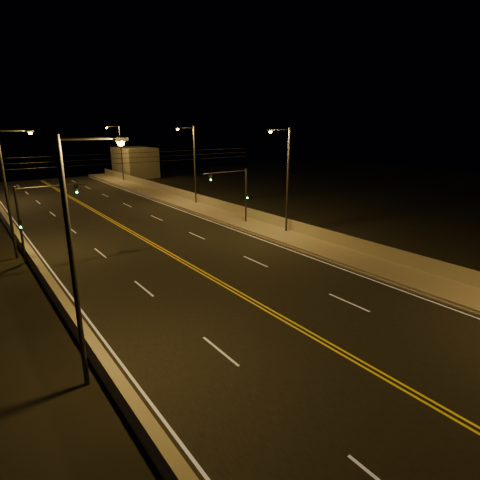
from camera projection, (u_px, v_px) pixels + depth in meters
road at (201, 272)px, 28.50m from camera, size 18.00×120.00×0.02m
sidewalk at (309, 244)px, 34.50m from camera, size 3.60×120.00×0.30m
curb at (293, 249)px, 33.48m from camera, size 0.14×120.00×0.15m
parapet_wall at (323, 234)px, 35.24m from camera, size 0.30×120.00×1.00m
jersey_barrier at (59, 298)px, 23.10m from camera, size 0.45×120.00×0.93m
distant_building_right at (135, 162)px, 79.03m from camera, size 6.00×10.00×5.64m
parapet_rail at (324, 228)px, 35.09m from camera, size 0.06×120.00×0.06m
lane_markings at (201, 272)px, 28.44m from camera, size 17.32×116.00×0.00m
streetlight_1 at (286, 175)px, 36.60m from camera, size 2.55×0.28×9.81m
streetlight_2 at (193, 161)px, 50.14m from camera, size 2.55×0.28×9.81m
streetlight_3 at (120, 150)px, 70.75m from camera, size 2.55×0.28×9.81m
streetlight_4 at (78, 251)px, 14.85m from camera, size 2.55×0.28×9.81m
streetlight_5 at (9, 186)px, 30.00m from camera, size 2.55×0.28×9.81m
traffic_signal_right at (238, 190)px, 40.47m from camera, size 5.11×0.31×5.79m
traffic_signal_left at (34, 213)px, 30.00m from camera, size 5.11×0.31×5.79m
overhead_wires at (142, 157)px, 33.85m from camera, size 22.00×0.03×0.83m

